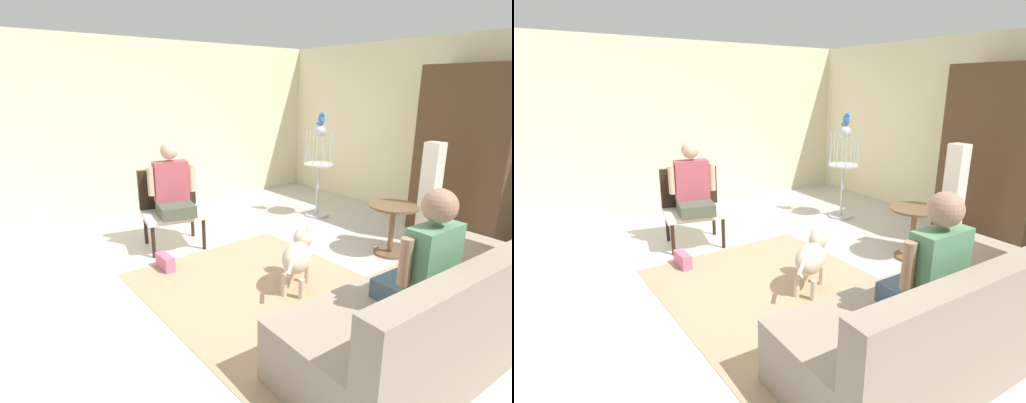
# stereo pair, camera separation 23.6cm
# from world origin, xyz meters

# --- Properties ---
(ground_plane) EXTENTS (7.42, 7.42, 0.00)m
(ground_plane) POSITION_xyz_m (0.00, 0.00, 0.00)
(ground_plane) COLOR beige
(back_wall) EXTENTS (6.78, 0.12, 2.54)m
(back_wall) POSITION_xyz_m (0.00, 3.14, 1.27)
(back_wall) COLOR beige
(back_wall) RESTS_ON ground
(left_wall) EXTENTS (0.12, 6.76, 2.54)m
(left_wall) POSITION_xyz_m (-3.15, 0.30, 1.27)
(left_wall) COLOR beige
(left_wall) RESTS_ON ground
(area_rug) EXTENTS (2.67, 1.99, 0.01)m
(area_rug) POSITION_xyz_m (0.11, -0.21, 0.00)
(area_rug) COLOR tan
(area_rug) RESTS_ON ground
(couch) EXTENTS (1.02, 2.07, 0.88)m
(couch) POSITION_xyz_m (1.43, 0.02, 0.31)
(couch) COLOR gray
(couch) RESTS_ON ground
(armchair) EXTENTS (0.72, 0.81, 0.92)m
(armchair) POSITION_xyz_m (-1.70, -0.35, 0.53)
(armchair) COLOR black
(armchair) RESTS_ON ground
(person_on_couch) EXTENTS (0.44, 0.56, 0.83)m
(person_on_couch) POSITION_xyz_m (1.39, -0.01, 0.78)
(person_on_couch) COLOR #45586F
(person_on_armchair) EXTENTS (0.54, 0.54, 0.83)m
(person_on_armchair) POSITION_xyz_m (-1.55, -0.38, 0.76)
(person_on_armchair) COLOR #4C5444
(round_end_table) EXTENTS (0.55, 0.55, 0.59)m
(round_end_table) POSITION_xyz_m (0.17, 1.49, 0.37)
(round_end_table) COLOR brown
(round_end_table) RESTS_ON ground
(dog) EXTENTS (0.51, 0.67, 0.53)m
(dog) POSITION_xyz_m (0.09, 0.09, 0.33)
(dog) COLOR beige
(dog) RESTS_ON ground
(bird_cage_stand) EXTENTS (0.43, 0.43, 1.35)m
(bird_cage_stand) POSITION_xyz_m (-1.37, 1.88, 0.73)
(bird_cage_stand) COLOR silver
(bird_cage_stand) RESTS_ON ground
(parrot) EXTENTS (0.17, 0.10, 0.19)m
(parrot) POSITION_xyz_m (-1.35, 1.88, 1.44)
(parrot) COLOR blue
(parrot) RESTS_ON bird_cage_stand
(column_lamp) EXTENTS (0.20, 0.20, 1.29)m
(column_lamp) POSITION_xyz_m (0.35, 1.91, 0.64)
(column_lamp) COLOR #4C4742
(column_lamp) RESTS_ON ground
(armoire_cabinet) EXTENTS (1.13, 0.56, 2.14)m
(armoire_cabinet) POSITION_xyz_m (0.33, 2.73, 1.07)
(armoire_cabinet) COLOR #4C331E
(armoire_cabinet) RESTS_ON ground
(handbag) EXTENTS (0.27, 0.10, 0.16)m
(handbag) POSITION_xyz_m (-1.06, -0.75, 0.08)
(handbag) COLOR #D8668C
(handbag) RESTS_ON ground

